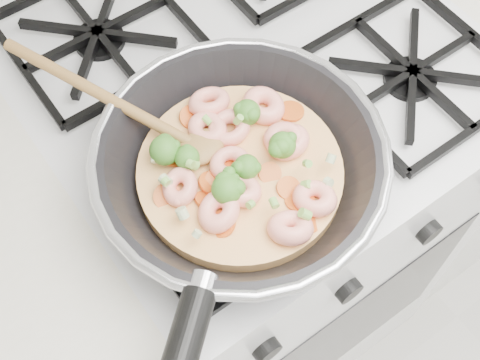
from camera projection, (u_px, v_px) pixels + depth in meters
stove at (248, 209)px, 1.26m from camera, size 0.60×0.60×0.92m
skillet at (238, 169)px, 0.72m from camera, size 0.44×0.50×0.10m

